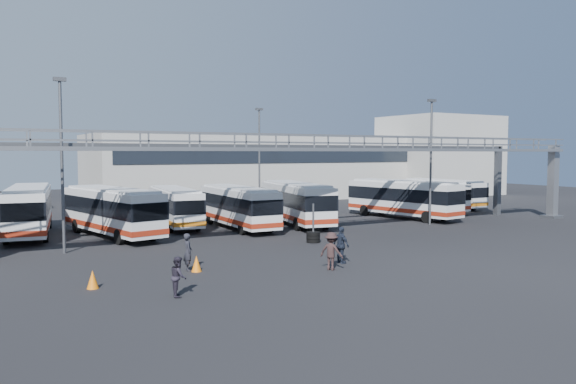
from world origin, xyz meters
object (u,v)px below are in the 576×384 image
bus_4 (238,205)px  tire_stack (313,236)px  bus_2 (112,210)px  bus_5 (296,201)px  light_pole_left (62,155)px  pedestrian_b (178,276)px  bus_1 (29,209)px  light_pole_back (259,154)px  bus_3 (175,205)px  pedestrian_c (331,251)px  light_pole_mid (431,155)px  pedestrian_a (188,252)px  bus_7 (403,197)px  bus_9 (443,192)px  cone_left (93,279)px  pedestrian_d (341,245)px  bus_8 (422,195)px  cone_right (196,264)px

bus_4 → tire_stack: bearing=-78.8°
bus_2 → bus_5: 14.61m
light_pole_left → pedestrian_b: bearing=-78.8°
light_pole_left → bus_1: size_ratio=0.86×
light_pole_back → bus_1: (-21.06, -5.33, -3.79)m
bus_5 → bus_3: bearing=169.1°
pedestrian_c → tire_stack: size_ratio=0.74×
light_pole_mid → pedestrian_a: size_ratio=5.45×
bus_7 → bus_1: bearing=161.8°
pedestrian_b → light_pole_left: bearing=26.1°
bus_2 → bus_9: bus_2 is taller
bus_2 → bus_7: bus_2 is taller
light_pole_left → pedestrian_b: size_ratio=6.19×
bus_4 → cone_left: (-13.67, -14.56, -1.39)m
bus_3 → pedestrian_c: (1.41, -19.98, -0.76)m
bus_5 → bus_2: bearing=-171.4°
bus_7 → bus_9: size_ratio=1.14×
pedestrian_d → cone_left: 12.60m
cone_left → light_pole_back: bearing=49.6°
bus_7 → pedestrian_d: 22.05m
pedestrian_a → tire_stack: tire_stack is taller
bus_3 → pedestrian_d: 19.09m
bus_7 → pedestrian_d: bus_7 is taller
bus_3 → pedestrian_c: 20.04m
light_pole_mid → pedestrian_b: light_pole_mid is taller
light_pole_mid → pedestrian_a: light_pole_mid is taller
bus_3 → bus_5: (9.05, -3.61, 0.19)m
bus_8 → pedestrian_b: bearing=-152.5°
bus_9 → tire_stack: bus_9 is taller
light_pole_left → bus_8: 35.42m
light_pole_left → cone_left: bearing=-91.5°
light_pole_mid → pedestrian_c: (-17.10, -10.73, -4.77)m
bus_4 → bus_7: size_ratio=0.94×
bus_8 → pedestrian_a: 33.50m
cone_right → bus_9: bearing=26.8°
light_pole_left → light_pole_back: size_ratio=1.00×
bus_9 → pedestrian_d: (-26.88, -19.22, -0.70)m
bus_4 → bus_8: (21.10, 2.07, -0.09)m
bus_8 → cone_right: bus_8 is taller
bus_5 → bus_7: (10.60, -1.06, -0.02)m
light_pole_mid → tire_stack: 14.54m
bus_4 → bus_7: (15.73, -1.21, 0.09)m
bus_4 → cone_right: bus_4 is taller
bus_4 → pedestrian_b: 20.77m
pedestrian_b → pedestrian_d: pedestrian_d is taller
pedestrian_a → tire_stack: bearing=-58.4°
bus_9 → bus_3: bearing=179.5°
pedestrian_a → bus_3: bearing=-7.7°
pedestrian_b → bus_8: bearing=-43.4°
bus_5 → bus_1: bearing=179.3°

